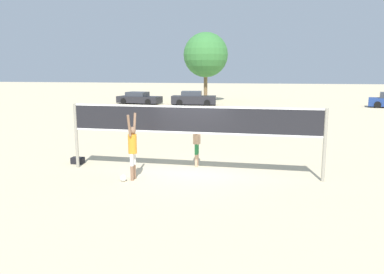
% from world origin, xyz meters
% --- Properties ---
extents(ground_plane, '(200.00, 200.00, 0.00)m').
position_xyz_m(ground_plane, '(0.00, 0.00, 0.00)').
color(ground_plane, beige).
extents(volleyball_net, '(8.76, 0.11, 2.37)m').
position_xyz_m(volleyball_net, '(0.00, 0.00, 1.73)').
color(volleyball_net, gray).
rests_on(volleyball_net, ground_plane).
extents(player_spiker, '(0.28, 0.71, 2.18)m').
position_xyz_m(player_spiker, '(-1.75, -1.08, 1.15)').
color(player_spiker, '#8C664C').
rests_on(player_spiker, ground_plane).
extents(player_blocker, '(0.28, 0.70, 2.12)m').
position_xyz_m(player_blocker, '(-0.04, 1.05, 1.11)').
color(player_blocker, tan).
rests_on(player_blocker, ground_plane).
extents(volleyball, '(0.21, 0.21, 0.21)m').
position_xyz_m(volleyball, '(-1.99, -1.34, 0.11)').
color(volleyball, white).
rests_on(volleyball, ground_plane).
extents(gear_bag, '(0.47, 0.29, 0.25)m').
position_xyz_m(gear_bag, '(-4.62, 0.53, 0.12)').
color(gear_bag, black).
rests_on(gear_bag, ground_plane).
extents(parked_car_near, '(4.84, 2.41, 1.47)m').
position_xyz_m(parked_car_near, '(-5.40, 26.46, 0.67)').
color(parked_car_near, '#232328').
rests_on(parked_car_near, ground_plane).
extents(parked_car_far, '(4.98, 2.48, 1.31)m').
position_xyz_m(parked_car_far, '(-11.54, 26.68, 0.60)').
color(parked_car_far, '#232328').
rests_on(parked_car_far, ground_plane).
extents(tree_left_cluster, '(5.20, 5.20, 8.02)m').
position_xyz_m(tree_left_cluster, '(-5.02, 31.77, 5.40)').
color(tree_left_cluster, brown).
rests_on(tree_left_cluster, ground_plane).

